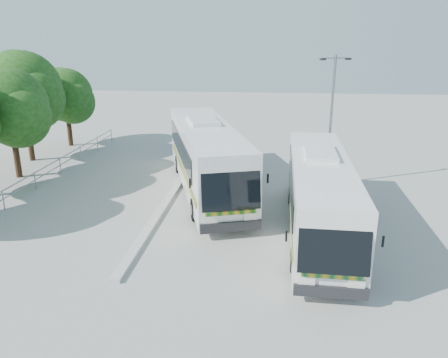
# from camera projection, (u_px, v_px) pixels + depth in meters

# --- Properties ---
(ground) EXTENTS (100.00, 100.00, 0.00)m
(ground) POSITION_uv_depth(u_px,v_px,m) (206.00, 218.00, 20.40)
(ground) COLOR gray
(ground) RESTS_ON ground
(kerb_divider) EXTENTS (0.40, 16.00, 0.15)m
(kerb_divider) POSITION_uv_depth(u_px,v_px,m) (168.00, 200.00, 22.50)
(kerb_divider) COLOR #B2B2AD
(kerb_divider) RESTS_ON ground
(railing) EXTENTS (0.06, 22.00, 1.00)m
(railing) POSITION_uv_depth(u_px,v_px,m) (44.00, 172.00, 24.98)
(railing) COLOR gray
(railing) RESTS_ON ground
(tree_far_c) EXTENTS (4.97, 4.69, 6.49)m
(tree_far_c) POSITION_uv_depth(u_px,v_px,m) (10.00, 107.00, 25.15)
(tree_far_c) COLOR #382314
(tree_far_c) RESTS_ON ground
(tree_far_d) EXTENTS (5.62, 5.30, 7.33)m
(tree_far_d) POSITION_uv_depth(u_px,v_px,m) (24.00, 89.00, 28.60)
(tree_far_d) COLOR #382314
(tree_far_d) RESTS_ON ground
(tree_far_e) EXTENTS (4.54, 4.28, 5.92)m
(tree_far_e) POSITION_uv_depth(u_px,v_px,m) (67.00, 95.00, 33.08)
(tree_far_e) COLOR #382314
(tree_far_e) RESTS_ON ground
(coach_main) EXTENTS (6.33, 13.15, 3.60)m
(coach_main) POSITION_uv_depth(u_px,v_px,m) (206.00, 156.00, 23.60)
(coach_main) COLOR silver
(coach_main) RESTS_ON ground
(coach_adjacent) EXTENTS (2.66, 11.58, 3.20)m
(coach_adjacent) POSITION_uv_depth(u_px,v_px,m) (319.00, 193.00, 18.50)
(coach_adjacent) COLOR silver
(coach_adjacent) RESTS_ON ground
(lamppost) EXTENTS (1.71, 0.72, 7.20)m
(lamppost) POSITION_uv_depth(u_px,v_px,m) (331.00, 116.00, 23.86)
(lamppost) COLOR gray
(lamppost) RESTS_ON ground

